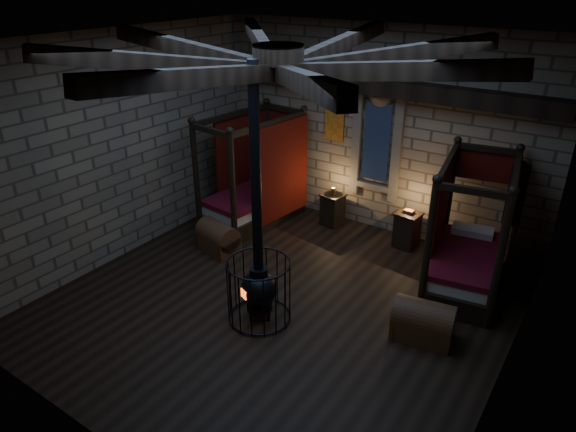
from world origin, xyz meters
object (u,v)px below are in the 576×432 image
Objects in this scene: bed_right at (466,256)px; trunk_left at (218,238)px; trunk_right at (423,322)px; stove at (259,285)px; bed_left at (256,196)px.

bed_right is 2.52× the size of trunk_left.
stove reaches higher than trunk_right.
trunk_right is (4.57, -1.84, -0.30)m from bed_left.
bed_left is 1.02× the size of bed_right.
trunk_right is at bearing 45.96° from stove.
stove is at bearing -20.80° from trunk_left.
trunk_right is at bearing -15.35° from bed_left.
stove reaches higher than bed_right.
trunk_left is at bearing 166.42° from trunk_right.
trunk_left is at bearing 169.72° from stove.
trunk_left is 2.44m from stove.
bed_left is 0.59× the size of stove.
stove reaches higher than bed_left.
bed_right is 0.58× the size of stove.
trunk_right is at bearing 8.09° from trunk_left.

